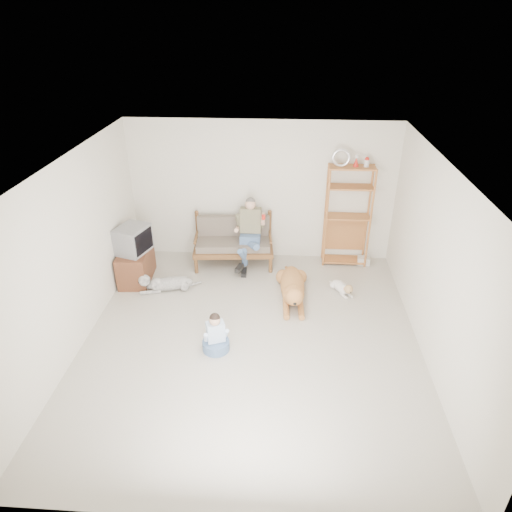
# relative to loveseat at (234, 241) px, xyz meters

# --- Properties ---
(floor) EXTENTS (5.50, 5.50, 0.00)m
(floor) POSITION_rel_loveseat_xyz_m (0.51, -2.37, -0.49)
(floor) COLOR beige
(floor) RESTS_ON ground
(ceiling) EXTENTS (5.50, 5.50, 0.00)m
(ceiling) POSITION_rel_loveseat_xyz_m (0.51, -2.37, 2.21)
(ceiling) COLOR white
(ceiling) RESTS_ON ground
(wall_back) EXTENTS (5.00, 0.00, 5.00)m
(wall_back) POSITION_rel_loveseat_xyz_m (0.51, 0.38, 0.86)
(wall_back) COLOR beige
(wall_back) RESTS_ON ground
(wall_front) EXTENTS (5.00, 0.00, 5.00)m
(wall_front) POSITION_rel_loveseat_xyz_m (0.51, -5.12, 0.86)
(wall_front) COLOR beige
(wall_front) RESTS_ON ground
(wall_left) EXTENTS (0.00, 5.50, 5.50)m
(wall_left) POSITION_rel_loveseat_xyz_m (-1.99, -2.37, 0.86)
(wall_left) COLOR beige
(wall_left) RESTS_ON ground
(wall_right) EXTENTS (0.00, 5.50, 5.50)m
(wall_right) POSITION_rel_loveseat_xyz_m (3.01, -2.37, 0.86)
(wall_right) COLOR beige
(wall_right) RESTS_ON ground
(loveseat) EXTENTS (1.55, 0.82, 0.95)m
(loveseat) POSITION_rel_loveseat_xyz_m (0.00, 0.00, 0.00)
(loveseat) COLOR brown
(loveseat) RESTS_ON ground
(man) EXTENTS (0.52, 0.74, 1.20)m
(man) POSITION_rel_loveseat_xyz_m (0.30, -0.19, 0.14)
(man) COLOR slate
(man) RESTS_ON loveseat
(etagere) EXTENTS (0.86, 0.38, 2.25)m
(etagere) POSITION_rel_loveseat_xyz_m (2.13, 0.18, 0.51)
(etagere) COLOR #A56733
(etagere) RESTS_ON ground
(book_stack) EXTENTS (0.25, 0.19, 0.15)m
(book_stack) POSITION_rel_loveseat_xyz_m (2.53, 0.12, -0.41)
(book_stack) COLOR white
(book_stack) RESTS_ON ground
(tv_stand) EXTENTS (0.55, 0.92, 0.60)m
(tv_stand) POSITION_rel_loveseat_xyz_m (-1.72, -0.72, -0.19)
(tv_stand) COLOR brown
(tv_stand) RESTS_ON ground
(crt_tv) EXTENTS (0.61, 0.69, 0.48)m
(crt_tv) POSITION_rel_loveseat_xyz_m (-1.69, -0.77, 0.35)
(crt_tv) COLOR slate
(crt_tv) RESTS_ON tv_stand
(wall_outlet) EXTENTS (0.12, 0.02, 0.08)m
(wall_outlet) POSITION_rel_loveseat_xyz_m (-0.74, 0.36, -0.19)
(wall_outlet) COLOR silver
(wall_outlet) RESTS_ON ground
(golden_retriever) EXTENTS (0.46, 1.68, 0.51)m
(golden_retriever) POSITION_rel_loveseat_xyz_m (1.13, -1.17, -0.28)
(golden_retriever) COLOR #AC723B
(golden_retriever) RESTS_ON ground
(shaggy_dog) EXTENTS (1.12, 0.48, 0.34)m
(shaggy_dog) POSITION_rel_loveseat_xyz_m (-1.12, -1.06, -0.35)
(shaggy_dog) COLOR silver
(shaggy_dog) RESTS_ON ground
(terrier) EXTENTS (0.38, 0.59, 0.24)m
(terrier) POSITION_rel_loveseat_xyz_m (2.01, -0.95, -0.38)
(terrier) COLOR white
(terrier) RESTS_ON ground
(child) EXTENTS (0.40, 0.40, 0.63)m
(child) POSITION_rel_loveseat_xyz_m (0.01, -2.58, -0.26)
(child) COLOR slate
(child) RESTS_ON ground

